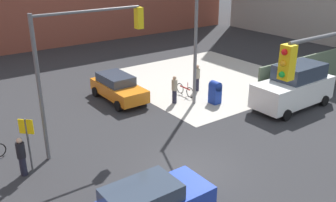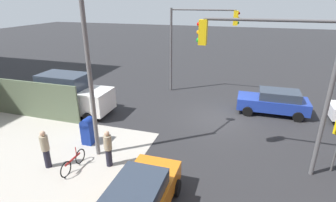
# 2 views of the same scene
# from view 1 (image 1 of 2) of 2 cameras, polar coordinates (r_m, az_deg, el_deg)

# --- Properties ---
(ground_plane) EXTENTS (120.00, 120.00, 0.00)m
(ground_plane) POSITION_cam_1_polar(r_m,az_deg,el_deg) (16.40, 3.09, -10.43)
(ground_plane) COLOR #28282B
(sidewalk_corner) EXTENTS (12.00, 12.00, 0.01)m
(sidewalk_corner) POSITION_cam_1_polar(r_m,az_deg,el_deg) (28.00, 5.71, 3.41)
(sidewalk_corner) COLOR #ADA89E
(sidewalk_corner) RESTS_ON ground
(traffic_signal_nw_corner) EXTENTS (5.38, 0.36, 6.50)m
(traffic_signal_nw_corner) POSITION_cam_1_polar(r_m,az_deg,el_deg) (16.99, -12.93, 7.20)
(traffic_signal_nw_corner) COLOR #59595B
(traffic_signal_nw_corner) RESTS_ON ground
(traffic_signal_se_corner) EXTENTS (5.11, 0.36, 6.50)m
(traffic_signal_se_corner) POSITION_cam_1_polar(r_m,az_deg,el_deg) (13.67, 24.23, 2.27)
(traffic_signal_se_corner) COLOR #59595B
(traffic_signal_se_corner) RESTS_ON ground
(street_lamp_corner) EXTENTS (1.27, 2.51, 8.00)m
(street_lamp_corner) POSITION_cam_1_polar(r_m,az_deg,el_deg) (21.72, 4.60, 10.95)
(street_lamp_corner) COLOR slate
(street_lamp_corner) RESTS_ON ground
(warning_sign_two_way) EXTENTS (0.48, 0.48, 2.40)m
(warning_sign_two_way) POSITION_cam_1_polar(r_m,az_deg,el_deg) (16.65, -20.64, -4.96)
(warning_sign_two_way) COLOR #4C4C4C
(warning_sign_two_way) RESTS_ON ground
(mailbox_blue) EXTENTS (0.56, 0.64, 1.43)m
(mailbox_blue) POSITION_cam_1_polar(r_m,az_deg,el_deg) (23.18, 7.19, 1.42)
(mailbox_blue) COLOR navy
(mailbox_blue) RESTS_ON ground
(sedan_orange) EXTENTS (2.02, 4.41, 1.62)m
(sedan_orange) POSITION_cam_1_polar(r_m,az_deg,el_deg) (23.71, -7.63, 2.07)
(sedan_orange) COLOR orange
(sedan_orange) RESTS_ON ground
(van_white_delivery) EXTENTS (5.40, 2.32, 2.62)m
(van_white_delivery) POSITION_cam_1_polar(r_m,az_deg,el_deg) (23.54, 18.69, 2.07)
(van_white_delivery) COLOR white
(van_white_delivery) RESTS_ON ground
(pedestrian_crossing) EXTENTS (0.36, 0.36, 1.77)m
(pedestrian_crossing) POSITION_cam_1_polar(r_m,az_deg,el_deg) (22.97, 1.00, 1.82)
(pedestrian_crossing) COLOR #9E937A
(pedestrian_crossing) RESTS_ON ground
(pedestrian_waiting) EXTENTS (0.36, 0.36, 1.82)m
(pedestrian_waiting) POSITION_cam_1_polar(r_m,az_deg,el_deg) (25.18, 4.47, 3.63)
(pedestrian_waiting) COLOR #9E937A
(pedestrian_waiting) RESTS_ON ground
(pedestrian_walking_north) EXTENTS (0.36, 0.36, 1.72)m
(pedestrian_walking_north) POSITION_cam_1_polar(r_m,az_deg,el_deg) (16.73, -21.42, -7.82)
(pedestrian_walking_north) COLOR black
(pedestrian_walking_north) RESTS_ON ground
(bicycle_leaning_on_fence) EXTENTS (0.05, 1.75, 0.97)m
(bicycle_leaning_on_fence) POSITION_cam_1_polar(r_m,az_deg,el_deg) (24.49, 2.61, 1.66)
(bicycle_leaning_on_fence) COLOR black
(bicycle_leaning_on_fence) RESTS_ON ground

